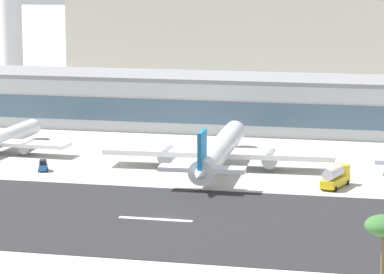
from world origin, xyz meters
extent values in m
plane|color=#B2AFA8|center=(0.00, 0.00, 0.00)|extent=(1400.00, 1400.00, 0.00)
cube|color=#262628|center=(0.00, -1.39, 0.04)|extent=(800.00, 43.77, 0.08)
cube|color=white|center=(-1.14, -1.39, 0.09)|extent=(12.00, 1.20, 0.01)
cube|color=#B7BABC|center=(1.94, 86.89, 6.00)|extent=(149.02, 20.75, 12.00)
cube|color=#476075|center=(1.94, 76.37, 5.40)|extent=(144.55, 0.30, 5.40)
cube|color=gray|center=(1.94, 86.89, 12.50)|extent=(150.51, 20.95, 1.00)
cylinder|color=silver|center=(-81.01, 132.28, 18.94)|extent=(6.31, 6.31, 37.89)
cube|color=beige|center=(-12.90, 191.46, 18.36)|extent=(135.13, 28.28, 36.73)
sphere|color=white|center=(-47.42, 63.53, 2.79)|extent=(3.42, 3.42, 3.42)
cylinder|color=gray|center=(-41.00, 44.52, 1.80)|extent=(2.55, 5.14, 2.34)
cylinder|color=silver|center=(0.62, 41.16, 3.53)|extent=(6.86, 45.71, 4.55)
sphere|color=silver|center=(-0.53, 63.90, 3.53)|extent=(4.33, 4.33, 4.33)
cone|color=silver|center=(1.78, 18.42, 3.53)|extent=(4.51, 8.39, 4.10)
cube|color=silver|center=(0.67, 40.25, 3.07)|extent=(45.83, 9.13, 1.00)
cylinder|color=gray|center=(10.90, 40.77, 2.28)|extent=(3.28, 6.52, 2.96)
cylinder|color=gray|center=(-9.56, 39.73, 2.28)|extent=(3.28, 6.52, 2.96)
cube|color=silver|center=(1.69, 20.24, 3.98)|extent=(15.66, 4.54, 0.80)
cube|color=#1975B2|center=(1.69, 20.24, 7.17)|extent=(1.04, 6.18, 7.29)
cylinder|color=black|center=(0.74, 38.89, 0.63)|extent=(0.82, 0.82, 1.25)
cube|color=#23569E|center=(-32.10, 29.97, 0.80)|extent=(2.53, 3.54, 1.00)
cube|color=black|center=(-32.10, 29.97, 1.75)|extent=(1.82, 2.23, 0.90)
cylinder|color=black|center=(-31.69, 31.28, 0.30)|extent=(0.46, 0.66, 0.60)
cylinder|color=black|center=(-33.21, 30.78, 0.30)|extent=(0.46, 0.66, 0.60)
cylinder|color=black|center=(-30.98, 29.16, 0.30)|extent=(0.46, 0.66, 0.60)
cylinder|color=black|center=(-32.50, 28.65, 0.30)|extent=(0.46, 0.66, 0.60)
cube|color=gold|center=(24.55, 28.09, 1.15)|extent=(4.88, 8.89, 1.40)
cylinder|color=silver|center=(24.26, 27.11, 2.90)|extent=(3.63, 6.14, 2.10)
cube|color=gold|center=(25.45, 31.19, 2.75)|extent=(2.87, 2.63, 1.80)
cylinder|color=black|center=(26.63, 30.58, 0.45)|extent=(0.52, 0.94, 0.90)
cylinder|color=black|center=(24.13, 31.31, 0.45)|extent=(0.52, 0.94, 0.90)
cylinder|color=black|center=(24.96, 24.87, 0.45)|extent=(0.52, 0.94, 0.90)
cylinder|color=black|center=(22.47, 25.60, 0.45)|extent=(0.52, 0.94, 0.90)
cylinder|color=brown|center=(35.62, -34.58, 4.91)|extent=(0.49, 0.49, 9.82)
ellipsoid|color=#386B33|center=(35.62, -34.58, 9.82)|extent=(4.55, 4.55, 2.50)
camera|label=1|loc=(39.78, -153.65, 40.92)|focal=95.95mm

